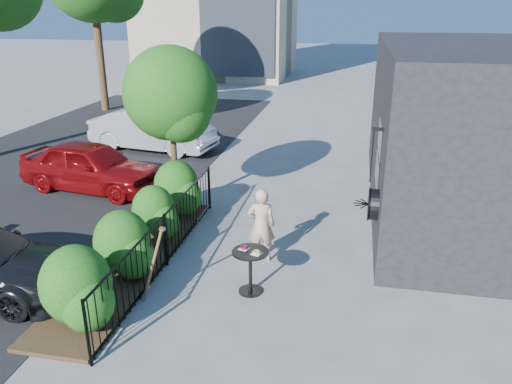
% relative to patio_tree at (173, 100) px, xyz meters
% --- Properties ---
extents(ground, '(120.00, 120.00, 0.00)m').
position_rel_patio_tree_xyz_m(ground, '(2.24, -2.76, -2.76)').
color(ground, gray).
rests_on(ground, ground).
extents(shop_building, '(6.22, 9.00, 4.00)m').
position_rel_patio_tree_xyz_m(shop_building, '(7.73, 1.74, -0.76)').
color(shop_building, black).
rests_on(shop_building, ground).
extents(fence, '(0.05, 6.05, 1.10)m').
position_rel_patio_tree_xyz_m(fence, '(0.74, -2.76, -2.20)').
color(fence, black).
rests_on(fence, ground).
extents(planting_bed, '(1.30, 6.00, 0.08)m').
position_rel_patio_tree_xyz_m(planting_bed, '(0.04, -2.76, -2.72)').
color(planting_bed, '#382616').
rests_on(planting_bed, ground).
extents(shrubs, '(1.10, 5.60, 1.24)m').
position_rel_patio_tree_xyz_m(shrubs, '(0.14, -2.66, -2.06)').
color(shrubs, '#134E11').
rests_on(shrubs, ground).
extents(patio_tree, '(2.20, 2.20, 3.94)m').
position_rel_patio_tree_xyz_m(patio_tree, '(0.00, 0.00, 0.00)').
color(patio_tree, '#3F2B19').
rests_on(patio_tree, ground).
extents(street, '(9.00, 30.00, 0.01)m').
position_rel_patio_tree_xyz_m(street, '(-4.76, 0.24, -2.76)').
color(street, black).
rests_on(street, ground).
extents(cafe_table, '(0.65, 0.65, 0.87)m').
position_rel_patio_tree_xyz_m(cafe_table, '(2.56, -3.39, -2.20)').
color(cafe_table, black).
rests_on(cafe_table, ground).
extents(woman, '(0.61, 0.46, 1.53)m').
position_rel_patio_tree_xyz_m(woman, '(2.51, -2.18, -2.00)').
color(woman, tan).
rests_on(woman, ground).
extents(shovel, '(0.50, 0.19, 1.46)m').
position_rel_patio_tree_xyz_m(shovel, '(0.98, -4.00, -2.12)').
color(shovel, brown).
rests_on(shovel, ground).
extents(car_red, '(4.20, 2.22, 1.36)m').
position_rel_patio_tree_xyz_m(car_red, '(-2.82, 0.91, -2.08)').
color(car_red, maroon).
rests_on(car_red, ground).
extents(car_silver, '(4.63, 2.22, 1.46)m').
position_rel_patio_tree_xyz_m(car_silver, '(-2.72, 5.05, -2.03)').
color(car_silver, '#AFAFB4').
rests_on(car_silver, ground).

